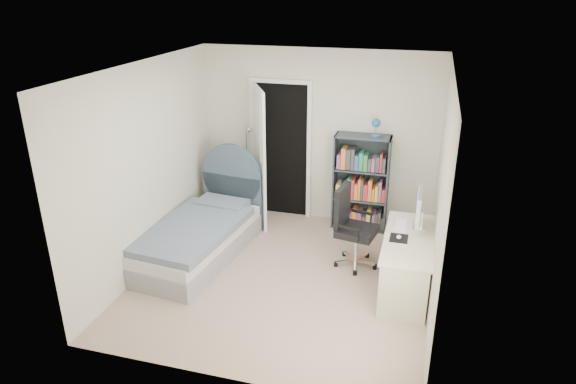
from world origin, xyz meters
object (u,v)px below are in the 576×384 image
(nightstand, at_px, (231,193))
(bookcase, at_px, (361,186))
(floor_lamp, at_px, (249,178))
(desk, at_px, (407,261))
(bed, at_px, (200,234))
(office_chair, at_px, (351,223))

(nightstand, relative_size, bookcase, 0.37)
(floor_lamp, height_order, desk, floor_lamp)
(bed, xyz_separation_m, office_chair, (1.91, 0.28, 0.28))
(floor_lamp, distance_m, desk, 2.92)
(nightstand, relative_size, floor_lamp, 0.44)
(nightstand, distance_m, bookcase, 1.93)
(bed, distance_m, bookcase, 2.35)
(bookcase, height_order, desk, bookcase)
(bed, xyz_separation_m, floor_lamp, (0.16, 1.43, 0.27))
(bed, bearing_deg, bookcase, 36.18)
(bookcase, relative_size, desk, 1.19)
(bed, bearing_deg, office_chair, 8.19)
(nightstand, xyz_separation_m, office_chair, (1.94, -0.87, 0.17))
(bed, bearing_deg, nightstand, 91.28)
(bed, height_order, nightstand, bed)
(floor_lamp, height_order, bookcase, bookcase)
(nightstand, bearing_deg, floor_lamp, 57.11)
(desk, bearing_deg, office_chair, 150.83)
(bed, distance_m, office_chair, 1.95)
(bed, xyz_separation_m, nightstand, (-0.03, 1.14, 0.12))
(bed, height_order, bookcase, bookcase)
(desk, bearing_deg, bookcase, 116.67)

